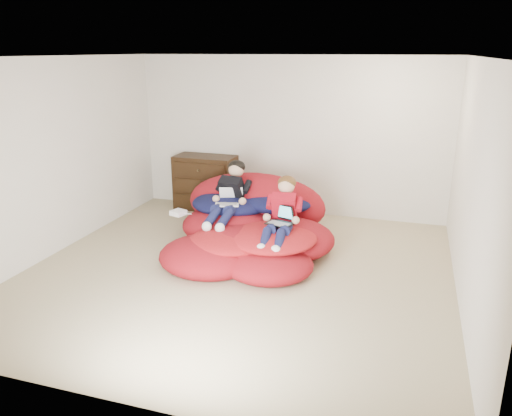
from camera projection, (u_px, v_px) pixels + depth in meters
The scene contains 9 objects.
room_shell at pixel (238, 255), 5.99m from camera, with size 5.10×5.10×2.77m.
dresser at pixel (206, 183), 8.33m from camera, with size 1.01×0.57×0.90m.
beanbag_pile at pixel (250, 227), 6.75m from camera, with size 2.33×2.49×0.93m.
cream_pillow at pixel (228, 186), 7.46m from camera, with size 0.42×0.27×0.27m, color white.
older_boy at pixel (230, 193), 6.83m from camera, with size 0.36×1.10×0.74m.
younger_boy at pixel (282, 211), 6.24m from camera, with size 0.35×1.02×0.74m.
laptop_white at pixel (229, 199), 6.80m from camera, with size 0.37×0.42×0.21m.
laptop_black at pixel (281, 218), 6.22m from camera, with size 0.36×0.38×0.22m.
power_adapter at pixel (178, 213), 6.89m from camera, with size 0.18×0.18×0.07m, color white.
Camera 1 is at (1.86, -5.22, 2.57)m, focal length 35.00 mm.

